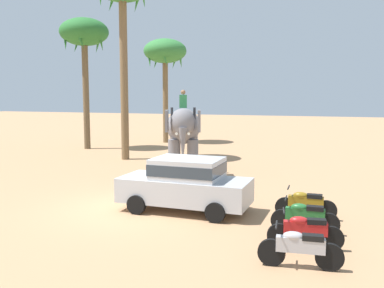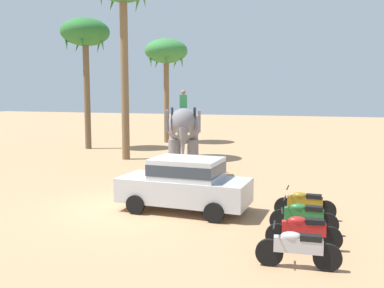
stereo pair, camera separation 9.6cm
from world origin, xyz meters
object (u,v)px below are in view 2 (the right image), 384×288
Objects in this scene: car_sedan_foreground at (185,182)px; motorcycle_second_in_row at (303,231)px; motorcycle_fourth_in_row at (305,204)px; palm_tree_left_of_road at (166,54)px; elephant_with_mahout at (184,130)px; palm_tree_near_hut at (85,36)px; motorcycle_mid_row at (304,216)px; motorcycle_nearest_camera at (298,248)px.

motorcycle_second_in_row is (3.81, -2.23, -0.46)m from car_sedan_foreground.
car_sedan_foreground is 3.70m from motorcycle_fourth_in_row.
palm_tree_left_of_road is (-11.61, 19.70, 6.19)m from motorcycle_second_in_row.
car_sedan_foreground is 7.08m from elephant_with_mahout.
palm_tree_left_of_road reaches higher than elephant_with_mahout.
palm_tree_near_hut is (-11.43, 12.34, 6.53)m from car_sedan_foreground.
elephant_with_mahout is 8.83m from motorcycle_fourth_in_row.
motorcycle_mid_row is (3.72, -1.01, -0.46)m from car_sedan_foreground.
car_sedan_foreground is at bearing -69.65° from elephant_with_mahout.
palm_tree_near_hut reaches higher than elephant_with_mahout.
elephant_with_mahout reaches higher than motorcycle_mid_row.
elephant_with_mahout is 2.24× the size of motorcycle_second_in_row.
motorcycle_mid_row is at bearing -58.06° from palm_tree_left_of_road.
motorcycle_second_in_row is 1.22m from motorcycle_mid_row.
palm_tree_near_hut reaches higher than palm_tree_left_of_road.
palm_tree_left_of_road is (-11.59, 20.89, 6.19)m from motorcycle_nearest_camera.
car_sedan_foreground is 4.44m from motorcycle_second_in_row.
palm_tree_left_of_road is at bearing 121.94° from motorcycle_mid_row.
motorcycle_fourth_in_row is at bearing -38.48° from palm_tree_near_hut.
motorcycle_fourth_in_row is (3.65, 0.36, -0.46)m from car_sedan_foreground.
palm_tree_near_hut is (-15.21, 15.76, 7.00)m from motorcycle_nearest_camera.
motorcycle_nearest_camera and motorcycle_second_in_row have the same top height.
motorcycle_second_in_row is 2.60m from motorcycle_fourth_in_row.
motorcycle_fourth_in_row is 21.50m from palm_tree_left_of_road.
elephant_with_mahout is at bearing 121.93° from motorcycle_nearest_camera.
palm_tree_near_hut reaches higher than motorcycle_fourth_in_row.
palm_tree_near_hut is (-15.24, 14.58, 7.00)m from motorcycle_second_in_row.
palm_tree_left_of_road reaches higher than motorcycle_second_in_row.
motorcycle_nearest_camera and motorcycle_mid_row have the same top height.
motorcycle_second_in_row and motorcycle_fourth_in_row have the same top height.
elephant_with_mahout is 11.86m from motorcycle_nearest_camera.
motorcycle_nearest_camera is at bearing -88.49° from motorcycle_mid_row.
elephant_with_mahout is 13.02m from palm_tree_left_of_road.
car_sedan_foreground is 2.30× the size of motorcycle_mid_row.
motorcycle_nearest_camera is 0.23× the size of palm_tree_left_of_road.
motorcycle_fourth_in_row is (-0.07, 1.37, 0.00)m from motorcycle_mid_row.
car_sedan_foreground is 18.05m from palm_tree_near_hut.
motorcycle_second_in_row is 23.69m from palm_tree_left_of_road.
motorcycle_nearest_camera is 24.68m from palm_tree_left_of_road.
motorcycle_mid_row is 0.21× the size of palm_tree_near_hut.
car_sedan_foreground is at bearing 149.63° from motorcycle_second_in_row.
motorcycle_nearest_camera is 0.21× the size of palm_tree_near_hut.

